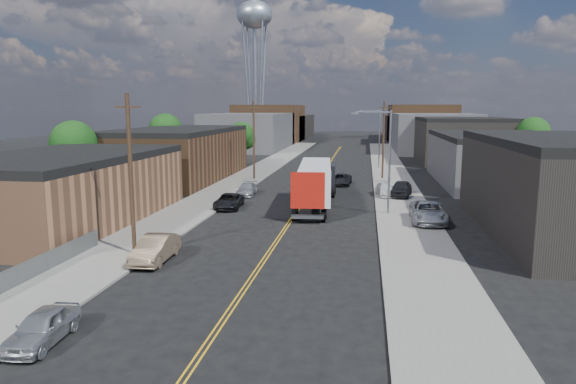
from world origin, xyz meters
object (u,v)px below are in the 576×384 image
(water_tower, at_px, (255,20))
(car_ahead_truck, at_px, (341,180))
(car_right_lot_b, at_px, (387,189))
(car_right_lot_c, at_px, (401,189))
(semi_truck, at_px, (317,181))
(car_left_a, at_px, (42,327))
(car_left_c, at_px, (229,201))
(car_left_d, at_px, (247,189))
(car_right_lot_a, at_px, (428,212))
(car_left_b, at_px, (155,249))

(water_tower, xyz_separation_m, car_ahead_truck, (25.16, -68.00, -29.98))
(car_right_lot_b, height_order, car_right_lot_c, car_right_lot_c)
(car_right_lot_c, bearing_deg, car_ahead_truck, 140.22)
(semi_truck, bearing_deg, car_right_lot_c, 30.12)
(car_left_a, height_order, car_right_lot_c, car_right_lot_c)
(water_tower, relative_size, car_ahead_truck, 7.67)
(car_left_c, bearing_deg, car_right_lot_c, 22.81)
(water_tower, xyz_separation_m, car_left_d, (15.60, -76.82, -30.01))
(car_left_c, height_order, car_right_lot_c, car_right_lot_c)
(water_tower, distance_m, car_left_c, 90.69)
(water_tower, relative_size, car_left_a, 9.39)
(car_left_d, bearing_deg, semi_truck, -34.42)
(semi_truck, height_order, car_left_d, semi_truck)
(car_right_lot_c, distance_m, car_ahead_truck, 10.32)
(water_tower, height_order, car_left_d, water_tower)
(car_right_lot_a, bearing_deg, semi_truck, 147.20)
(semi_truck, distance_m, car_right_lot_b, 9.02)
(car_left_b, bearing_deg, car_right_lot_b, 58.43)
(car_left_a, xyz_separation_m, car_ahead_truck, (9.56, 44.00, -0.00))
(car_right_lot_a, height_order, car_right_lot_b, car_right_lot_a)
(car_right_lot_a, distance_m, car_right_lot_c, 12.19)
(semi_truck, relative_size, car_right_lot_a, 2.73)
(semi_truck, distance_m, car_left_c, 8.47)
(water_tower, distance_m, car_right_lot_c, 87.53)
(semi_truck, height_order, car_ahead_truck, semi_truck)
(car_left_b, relative_size, car_left_c, 0.98)
(car_left_a, distance_m, car_right_lot_c, 39.43)
(car_left_a, relative_size, car_right_lot_c, 0.83)
(car_left_d, height_order, car_right_lot_c, car_right_lot_c)
(semi_truck, distance_m, car_left_d, 9.41)
(car_left_c, relative_size, car_right_lot_c, 1.02)
(car_left_d, bearing_deg, car_left_b, -93.06)
(car_left_b, xyz_separation_m, car_ahead_truck, (9.56, 32.99, -0.11))
(car_left_c, relative_size, car_left_d, 1.10)
(water_tower, height_order, car_left_c, water_tower)
(car_left_a, bearing_deg, car_left_d, 86.74)
(car_left_d, relative_size, car_right_lot_a, 0.75)
(car_right_lot_a, bearing_deg, car_right_lot_c, 97.73)
(car_left_d, bearing_deg, car_left_a, -93.06)
(car_left_a, relative_size, car_right_lot_b, 0.85)
(car_left_a, relative_size, car_left_c, 0.81)
(semi_truck, relative_size, car_right_lot_c, 3.39)
(car_right_lot_b, bearing_deg, car_right_lot_a, -85.32)
(car_left_a, bearing_deg, car_right_lot_b, 64.75)
(car_right_lot_c, bearing_deg, car_left_c, -142.00)
(semi_truck, height_order, car_right_lot_c, semi_truck)
(semi_truck, relative_size, car_ahead_truck, 3.33)
(water_tower, distance_m, car_left_b, 106.46)
(car_left_d, relative_size, car_right_lot_b, 0.96)
(car_left_b, bearing_deg, car_right_lot_c, 55.82)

